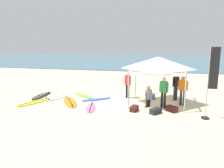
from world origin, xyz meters
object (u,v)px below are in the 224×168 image
Objects in this scene: surfboard_pink at (91,108)px; surfboard_yellow at (34,102)px; surfboard_blue at (96,99)px; person_black at (176,85)px; surfboard_orange at (70,102)px; banner_flag at (210,86)px; surfboard_lime at (84,95)px; surfboard_white at (58,98)px; person_red at (128,83)px; gear_bag_on_sand at (134,108)px; person_orange at (183,88)px; gear_bag_near_tent at (156,111)px; person_grey at (148,95)px; surfboard_black at (42,95)px; person_green at (164,90)px; canopy_tent at (158,63)px; gear_bag_by_pole at (172,109)px; cooler_box at (151,96)px.

surfboard_yellow is at bearing 175.71° from surfboard_pink.
person_black is (4.80, 1.01, 0.95)m from surfboard_blue.
surfboard_orange is 7.72m from banner_flag.
surfboard_lime is 1.73m from surfboard_white.
person_red is at bearing 24.23° from surfboard_blue.
gear_bag_on_sand is (2.62, -1.75, 0.10)m from surfboard_blue.
surfboard_orange is at bearing -171.59° from person_orange.
banner_flag is at bearing -64.21° from person_orange.
surfboard_white is at bearing 55.80° from surfboard_yellow.
gear_bag_on_sand is (-3.53, 0.40, -1.43)m from banner_flag.
gear_bag_near_tent reaches higher than surfboard_orange.
person_grey is (3.28, -0.80, 0.62)m from surfboard_blue.
person_orange is (4.89, 1.75, 0.95)m from surfboard_pink.
surfboard_black is 1.40× the size of person_black.
surfboard_yellow is 1.25× the size of surfboard_blue.
surfboard_orange is 4.25× the size of gear_bag_near_tent.
surfboard_yellow is at bearing -155.84° from surfboard_blue.
surfboard_white is (-2.54, -0.23, 0.00)m from surfboard_blue.
surfboard_white is 0.58× the size of banner_flag.
person_orange is at bearing 35.10° from person_green.
person_orange is at bearing -15.00° from person_red.
canopy_tent is 1.61× the size of surfboard_pink.
canopy_tent is 6.67m from surfboard_white.
person_black is at bearing 43.92° from canopy_tent.
gear_bag_near_tent is at bearing -68.12° from person_grey.
person_green reaches higher than person_grey.
person_orange reaches higher than surfboard_pink.
banner_flag reaches higher than gear_bag_on_sand.
canopy_tent is at bearing 10.91° from surfboard_orange.
surfboard_white is 5.87m from person_grey.
surfboard_yellow is 1.38× the size of person_green.
gear_bag_by_pole is 1.96m from gear_bag_on_sand.
surfboard_yellow is at bearing 176.31° from banner_flag.
person_red is (-2.97, -0.19, 0.00)m from person_black.
gear_bag_near_tent and gear_bag_on_sand have the same top height.
person_orange is (8.56, 1.47, 0.95)m from surfboard_yellow.
gear_bag_near_tent is at bearing -9.96° from gear_bag_on_sand.
banner_flag is 2.82m from gear_bag_near_tent.
surfboard_blue is 5.00m from person_black.
surfboard_blue is 1.83m from surfboard_pink.
person_green is at bearing -16.63° from surfboard_lime.
canopy_tent is 1.93m from person_grey.
person_green is (7.51, 0.74, 0.95)m from surfboard_yellow.
surfboard_black is 4.00× the size of gear_bag_near_tent.
canopy_tent is at bearing 91.08° from gear_bag_near_tent.
person_orange reaches higher than gear_bag_by_pole.
banner_flag is at bearing -26.30° from gear_bag_by_pole.
surfboard_yellow is at bearing -159.86° from cooler_box.
person_green is at bearing -144.90° from person_orange.
person_grey is 3.31m from banner_flag.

